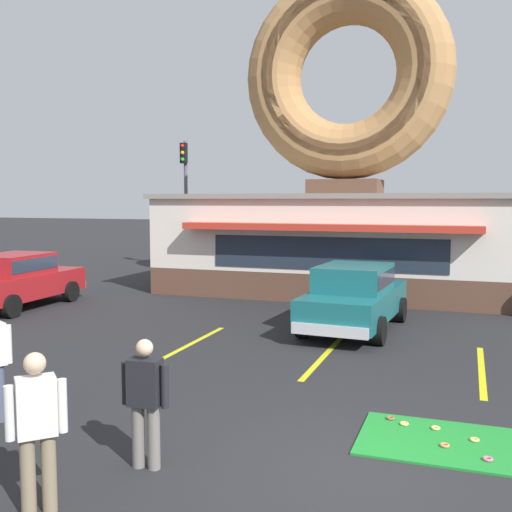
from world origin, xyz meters
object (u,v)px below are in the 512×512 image
object	(u,v)px
pedestrian_hooded_kid	(145,398)
traffic_light_pole	(185,188)
car_teal	(355,294)
pedestrian_clipboard_woman	(37,425)
car_red	(16,278)

from	to	relation	value
pedestrian_hooded_kid	traffic_light_pole	world-z (taller)	traffic_light_pole
car_teal	pedestrian_clipboard_woman	size ratio (longest dim) A/B	2.80
car_teal	pedestrian_clipboard_woman	bearing A→B (deg)	-98.55
car_red	pedestrian_hooded_kid	xyz separation A→B (m)	(8.92, -8.00, -0.02)
car_teal	pedestrian_hooded_kid	xyz separation A→B (m)	(-0.96, -8.35, -0.02)
car_red	traffic_light_pole	xyz separation A→B (m)	(0.33, 10.52, 2.84)
pedestrian_hooded_kid	pedestrian_clipboard_woman	size ratio (longest dim) A/B	0.93
car_red	pedestrian_clipboard_woman	xyz separation A→B (m)	(8.43, -9.28, 0.05)
pedestrian_clipboard_woman	traffic_light_pole	bearing A→B (deg)	112.25
car_teal	traffic_light_pole	world-z (taller)	traffic_light_pole
car_teal	pedestrian_clipboard_woman	world-z (taller)	pedestrian_clipboard_woman
pedestrian_clipboard_woman	traffic_light_pole	world-z (taller)	traffic_light_pole
pedestrian_hooded_kid	pedestrian_clipboard_woman	bearing A→B (deg)	-110.95
car_red	pedestrian_hooded_kid	bearing A→B (deg)	-41.88
car_red	traffic_light_pole	size ratio (longest dim) A/B	0.80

